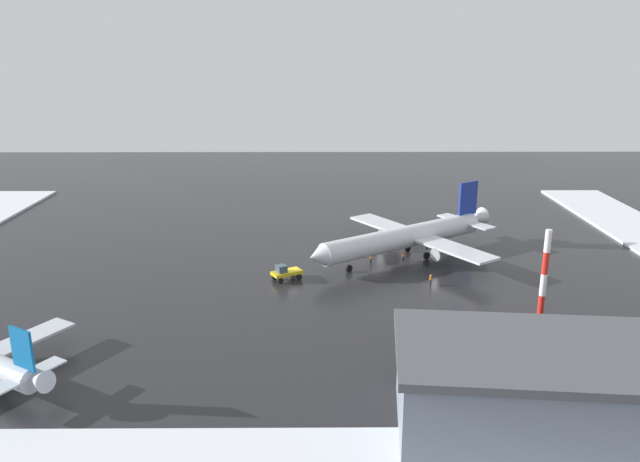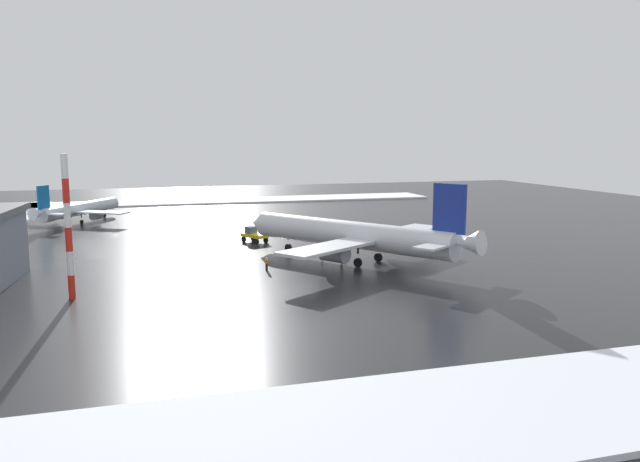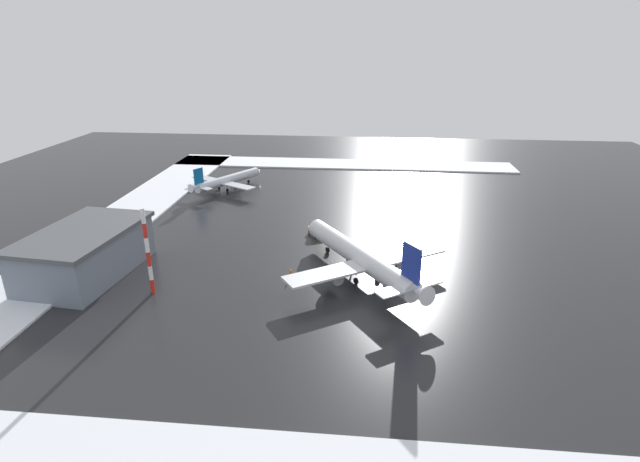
% 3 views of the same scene
% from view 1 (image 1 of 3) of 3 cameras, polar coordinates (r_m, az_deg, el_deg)
% --- Properties ---
extents(ground_plane, '(240.00, 240.00, 0.00)m').
position_cam_1_polar(ground_plane, '(98.79, -2.76, -3.99)').
color(ground_plane, '#232326').
extents(airplane_foreground_jet, '(33.84, 29.10, 11.50)m').
position_cam_1_polar(airplane_foreground_jet, '(106.19, 8.01, -0.50)').
color(airplane_foreground_jet, silver).
rests_on(airplane_foreground_jet, ground_plane).
extents(pushback_tug, '(5.08, 4.20, 2.50)m').
position_cam_1_polar(pushback_tug, '(96.16, -3.19, -3.77)').
color(pushback_tug, gold).
rests_on(pushback_tug, ground_plane).
extents(ground_crew_mid_apron, '(0.36, 0.36, 1.71)m').
position_cam_1_polar(ground_crew_mid_apron, '(103.72, 4.68, -2.45)').
color(ground_crew_mid_apron, black).
rests_on(ground_crew_mid_apron, ground_plane).
extents(ground_crew_by_nose_gear, '(0.36, 0.36, 1.71)m').
position_cam_1_polar(ground_crew_by_nose_gear, '(105.43, 7.64, -2.23)').
color(ground_crew_by_nose_gear, black).
rests_on(ground_crew_by_nose_gear, ground_plane).
extents(ground_crew_beside_wing, '(0.36, 0.36, 1.71)m').
position_cam_1_polar(ground_crew_beside_wing, '(95.53, 10.08, -4.35)').
color(ground_crew_beside_wing, black).
rests_on(ground_crew_beside_wing, ground_plane).
extents(antenna_mast, '(0.70, 0.70, 15.39)m').
position_cam_1_polar(antenna_mast, '(74.74, 19.64, -5.56)').
color(antenna_mast, red).
rests_on(antenna_mast, ground_plane).
extents(cargo_hangar, '(26.34, 17.36, 8.80)m').
position_cam_1_polar(cargo_hangar, '(61.73, 18.83, -13.64)').
color(cargo_hangar, slate).
rests_on(cargo_hangar, ground_plane).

